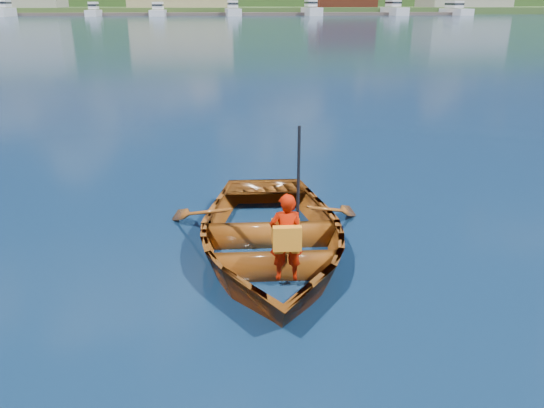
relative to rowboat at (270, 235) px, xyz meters
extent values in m
plane|color=#132147|center=(0.17, 0.74, -0.29)|extent=(600.00, 600.00, 0.00)
imported|color=brown|center=(0.00, 0.00, 0.00)|extent=(3.39, 4.52, 0.89)
imported|color=#B31401|center=(0.08, -0.91, 0.36)|extent=(0.43, 0.30, 1.12)
cube|color=orange|center=(0.07, -1.03, 0.41)|extent=(0.35, 0.13, 0.30)
cube|color=orange|center=(0.09, -0.79, 0.41)|extent=(0.35, 0.11, 0.30)
cube|color=orange|center=(0.08, -0.91, 0.23)|extent=(0.32, 0.24, 0.05)
cylinder|color=black|center=(0.24, -0.77, 0.75)|extent=(0.04, 0.04, 1.88)
cube|color=#375623|center=(0.17, 190.74, 0.71)|extent=(400.00, 80.00, 2.00)
cube|color=#4F433B|center=(-6.68, 148.74, 0.11)|extent=(159.91, 14.73, 0.80)
cube|color=silver|center=(-48.44, 143.74, 0.62)|extent=(2.96, 10.58, 2.29)
cube|color=silver|center=(-48.44, 144.80, 2.89)|extent=(2.07, 4.76, 1.80)
cube|color=black|center=(-48.44, 144.80, 2.99)|extent=(2.13, 4.97, 0.50)
cube|color=silver|center=(-26.61, 143.74, 0.39)|extent=(2.83, 10.11, 1.72)
cube|color=silver|center=(-26.61, 144.75, 2.32)|extent=(1.98, 4.55, 1.80)
cube|color=black|center=(-26.61, 144.75, 2.42)|extent=(2.04, 4.75, 0.50)
cube|color=silver|center=(-10.21, 143.74, 0.38)|extent=(3.81, 13.61, 1.70)
cube|color=silver|center=(-10.21, 145.10, 2.30)|extent=(2.67, 6.13, 1.80)
cube|color=black|center=(-10.21, 145.10, 2.40)|extent=(2.74, 6.40, 0.50)
cube|color=silver|center=(9.45, 143.74, 0.53)|extent=(3.64, 12.99, 2.07)
cube|color=silver|center=(9.45, 145.04, 2.67)|extent=(2.55, 5.85, 1.80)
cube|color=black|center=(9.45, 145.04, 2.77)|extent=(2.62, 6.11, 0.50)
cube|color=silver|center=(30.84, 143.74, 0.63)|extent=(3.56, 12.72, 2.32)
cube|color=silver|center=(30.84, 145.01, 2.92)|extent=(2.49, 5.72, 1.80)
cube|color=black|center=(30.84, 145.01, 3.02)|extent=(2.56, 5.98, 0.50)
cube|color=silver|center=(54.30, 143.74, 0.63)|extent=(3.69, 13.17, 2.32)
cube|color=silver|center=(54.30, 145.06, 2.92)|extent=(2.58, 5.93, 1.80)
cube|color=black|center=(54.30, 145.06, 3.02)|extent=(2.66, 6.19, 0.50)
cube|color=silver|center=(72.39, 143.74, 0.49)|extent=(3.90, 13.95, 1.96)
cube|color=silver|center=(72.39, 145.14, 2.56)|extent=(2.73, 6.28, 1.80)
cube|color=black|center=(72.39, 145.14, 2.66)|extent=(2.81, 6.55, 0.50)
camera|label=1|loc=(-0.89, -6.62, 3.00)|focal=35.00mm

